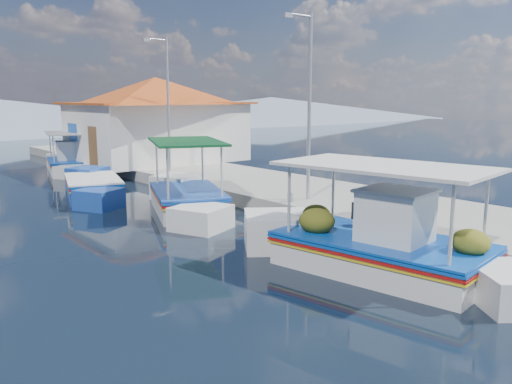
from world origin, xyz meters
TOP-DOWN VIEW (x-y plane):
  - ground at (0.00, 0.00)m, footprint 160.00×160.00m
  - quay at (5.90, 6.00)m, footprint 5.00×44.00m
  - bollards at (3.80, 5.25)m, footprint 0.20×17.20m
  - main_caique at (1.56, -3.28)m, footprint 3.17×8.04m
  - caique_green_canopy at (1.58, 4.84)m, footprint 3.95×6.63m
  - caique_blue_hull at (0.21, 9.48)m, footprint 3.21×6.23m
  - caique_far at (2.12, 17.25)m, footprint 3.06×6.32m
  - harbor_building at (6.20, 15.00)m, footprint 10.49×10.49m
  - lamp_post_near at (4.51, 2.00)m, footprint 1.21×0.14m
  - lamp_post_far at (4.51, 11.00)m, footprint 1.21×0.14m

SIDE VIEW (x-z plane):
  - ground at x=0.00m, z-range 0.00..0.00m
  - quay at x=5.90m, z-range 0.00..0.50m
  - caique_blue_hull at x=0.21m, z-range -0.27..0.90m
  - caique_green_canopy at x=1.58m, z-range -0.95..1.75m
  - caique_far at x=2.12m, z-range -0.72..1.57m
  - main_caique at x=1.56m, z-range -0.82..1.85m
  - bollards at x=3.80m, z-range 0.50..0.80m
  - harbor_building at x=6.20m, z-range 0.58..4.98m
  - lamp_post_near at x=4.51m, z-range 0.85..6.85m
  - lamp_post_far at x=4.51m, z-range 0.85..6.85m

